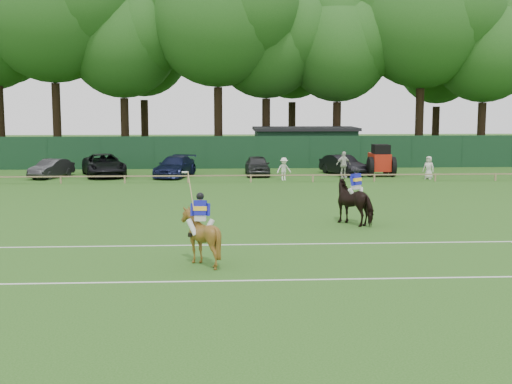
{
  "coord_description": "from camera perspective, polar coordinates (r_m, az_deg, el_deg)",
  "views": [
    {
      "loc": [
        -1.08,
        -25.41,
        5.23
      ],
      "look_at": [
        0.5,
        3.0,
        1.4
      ],
      "focal_mm": 48.0,
      "sensor_mm": 36.0,
      "label": 1
    }
  ],
  "objects": [
    {
      "name": "estate_black",
      "position": [
        48.6,
        7.21,
        2.25
      ],
      "size": [
        2.87,
        4.46,
        1.39
      ],
      "primitive_type": "imported",
      "rotation": [
        0.0,
        0.0,
        0.36
      ],
      "color": "black",
      "rests_on": "ground"
    },
    {
      "name": "spectator_left",
      "position": [
        44.89,
        2.34,
        1.93
      ],
      "size": [
        1.07,
        0.76,
        1.49
      ],
      "primitive_type": "imported",
      "rotation": [
        0.0,
        0.0,
        0.23
      ],
      "color": "silver",
      "rests_on": "ground"
    },
    {
      "name": "spectator_right",
      "position": [
        46.96,
        14.19,
        1.98
      ],
      "size": [
        0.89,
        0.85,
        1.53
      ],
      "primitive_type": "imported",
      "rotation": [
        0.0,
        0.0,
        -0.68
      ],
      "color": "silver",
      "rests_on": "ground"
    },
    {
      "name": "pitch_lines",
      "position": [
        22.55,
        -0.36,
        -5.73
      ],
      "size": [
        60.0,
        5.1,
        0.01
      ],
      "color": "silver",
      "rests_on": "ground"
    },
    {
      "name": "sedan_navy",
      "position": [
        47.27,
        -6.76,
        2.12
      ],
      "size": [
        3.1,
        5.17,
        1.4
      ],
      "primitive_type": "imported",
      "rotation": [
        0.0,
        0.0,
        -0.25
      ],
      "color": "#111737",
      "rests_on": "ground"
    },
    {
      "name": "ground",
      "position": [
        25.96,
        -0.74,
        -3.96
      ],
      "size": [
        160.0,
        160.0,
        0.0
      ],
      "primitive_type": "plane",
      "color": "#1E4C14",
      "rests_on": "ground"
    },
    {
      "name": "perimeter_fence",
      "position": [
        52.57,
        -2.0,
        3.32
      ],
      "size": [
        92.08,
        0.08,
        2.5
      ],
      "color": "#14351E",
      "rests_on": "ground"
    },
    {
      "name": "pitch_rail",
      "position": [
        43.68,
        -1.75,
        1.38
      ],
      "size": [
        62.1,
        0.1,
        0.5
      ],
      "color": "#997F5B",
      "rests_on": "ground"
    },
    {
      "name": "spectator_mid",
      "position": [
        46.59,
        7.29,
        2.27
      ],
      "size": [
        1.14,
        0.76,
        1.8
      ],
      "primitive_type": "imported",
      "rotation": [
        0.0,
        0.0,
        0.33
      ],
      "color": "beige",
      "rests_on": "ground"
    },
    {
      "name": "hatch_grey",
      "position": [
        47.86,
        0.11,
        2.22
      ],
      "size": [
        1.65,
        4.06,
        1.38
      ],
      "primitive_type": "imported",
      "rotation": [
        0.0,
        0.0,
        0.0
      ],
      "color": "#2E2F31",
      "rests_on": "ground"
    },
    {
      "name": "tractor",
      "position": [
        48.27,
        10.29,
        2.56
      ],
      "size": [
        1.83,
        2.61,
        2.19
      ],
      "rotation": [
        0.0,
        0.0,
        -0.0
      ],
      "color": "#B42010",
      "rests_on": "ground"
    },
    {
      "name": "tree_row",
      "position": [
        60.71,
        -0.26,
        2.73
      ],
      "size": [
        96.0,
        12.0,
        21.0
      ],
      "primitive_type": null,
      "color": "#26561C",
      "rests_on": "ground"
    },
    {
      "name": "suv_black",
      "position": [
        48.38,
        -12.56,
        2.19
      ],
      "size": [
        4.0,
        6.02,
        1.54
      ],
      "primitive_type": "imported",
      "rotation": [
        0.0,
        0.0,
        0.28
      ],
      "color": "black",
      "rests_on": "ground"
    },
    {
      "name": "utility_shed",
      "position": [
        55.98,
        4.1,
        3.87
      ],
      "size": [
        8.4,
        4.4,
        3.04
      ],
      "color": "#14331E",
      "rests_on": "ground"
    },
    {
      "name": "horse_chestnut",
      "position": [
        21.95,
        -4.64,
        -3.74
      ],
      "size": [
        1.6,
        1.76,
        1.8
      ],
      "primitive_type": "imported",
      "rotation": [
        0.0,
        0.0,
        3.05
      ],
      "color": "brown",
      "rests_on": "ground"
    },
    {
      "name": "horse_dark",
      "position": [
        29.27,
        8.31,
        -0.83
      ],
      "size": [
        2.21,
        2.39,
        1.9
      ],
      "primitive_type": "imported",
      "rotation": [
        0.0,
        0.0,
        3.82
      ],
      "color": "black",
      "rests_on": "ground"
    },
    {
      "name": "rider_dark",
      "position": [
        29.16,
        8.36,
        0.75
      ],
      "size": [
        0.81,
        0.7,
        1.41
      ],
      "rotation": [
        0.0,
        0.0,
        3.82
      ],
      "color": "silver",
      "rests_on": "ground"
    },
    {
      "name": "sedan_grey",
      "position": [
        48.44,
        -16.7,
        1.89
      ],
      "size": [
        2.57,
        4.04,
        1.26
      ],
      "primitive_type": "imported",
      "rotation": [
        0.0,
        0.0,
        -0.36
      ],
      "color": "#28292B",
      "rests_on": "ground"
    },
    {
      "name": "polo_ball",
      "position": [
        26.93,
        20.57,
        -3.93
      ],
      "size": [
        0.09,
        0.09,
        0.09
      ],
      "primitive_type": "sphere",
      "color": "silver",
      "rests_on": "ground"
    },
    {
      "name": "rider_chestnut",
      "position": [
        21.79,
        -4.68,
        -1.71
      ],
      "size": [
        0.94,
        0.61,
        2.05
      ],
      "rotation": [
        0.0,
        0.0,
        3.05
      ],
      "color": "silver",
      "rests_on": "ground"
    }
  ]
}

